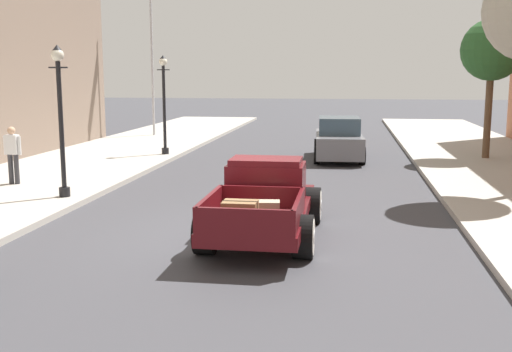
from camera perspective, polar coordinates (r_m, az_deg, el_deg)
ground_plane at (r=12.70m, az=-1.04°, el=-5.45°), size 140.00×140.00×0.00m
hotrod_truck_maroon at (r=12.56m, az=0.90°, el=-2.09°), size 2.21×4.95×1.58m
car_background_grey at (r=23.78m, az=7.73°, el=3.37°), size 2.03×4.38×1.65m
pedestrian_sidewalk_left at (r=18.80m, az=-21.79°, el=2.13°), size 0.53×0.22×1.65m
street_lamp_near at (r=16.26m, az=-17.82°, el=5.91°), size 0.50×0.32×3.85m
street_lamp_far at (r=24.25m, az=-8.60°, el=7.30°), size 0.50×0.32×3.85m
flagpole at (r=32.10m, az=-9.38°, el=13.84°), size 1.74×0.16×9.16m
street_tree_second at (r=24.47m, az=21.19°, el=10.84°), size 2.27×2.27×5.14m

